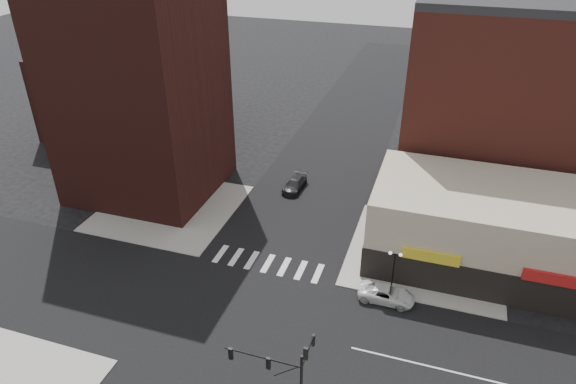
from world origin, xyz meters
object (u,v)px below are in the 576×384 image
(traffic_signal, at_px, (289,371))
(white_suv, at_px, (386,294))
(street_lamp_ne, at_px, (394,261))
(dark_sedan_north, at_px, (295,184))

(traffic_signal, bearing_deg, white_suv, 72.46)
(street_lamp_ne, bearing_deg, dark_sedan_north, 132.61)
(traffic_signal, xyz_separation_m, street_lamp_ne, (4.76, 15.83, -1.67))
(traffic_signal, height_order, street_lamp_ne, traffic_signal)
(white_suv, height_order, dark_sedan_north, dark_sedan_north)
(white_suv, bearing_deg, street_lamp_ne, -8.11)
(traffic_signal, height_order, white_suv, traffic_signal)
(traffic_signal, relative_size, white_suv, 1.56)
(traffic_signal, bearing_deg, dark_sedan_north, 106.59)
(street_lamp_ne, height_order, dark_sedan_north, street_lamp_ne)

